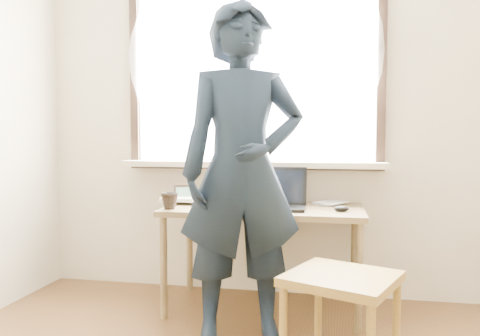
% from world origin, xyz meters
% --- Properties ---
extents(desk, '(1.25, 0.63, 0.67)m').
position_xyz_m(desk, '(-0.06, 1.63, 0.60)').
color(desk, brown).
rests_on(desk, ground).
extents(laptop, '(0.37, 0.30, 0.25)m').
position_xyz_m(laptop, '(0.02, 1.60, 0.73)').
color(laptop, black).
rests_on(laptop, desk).
extents(mug_white, '(0.16, 0.16, 0.09)m').
position_xyz_m(mug_white, '(-0.18, 1.78, 0.72)').
color(mug_white, white).
rests_on(mug_white, desk).
extents(mug_dark, '(0.15, 0.15, 0.10)m').
position_xyz_m(mug_dark, '(-0.63, 1.43, 0.72)').
color(mug_dark, black).
rests_on(mug_dark, desk).
extents(mouse, '(0.09, 0.06, 0.03)m').
position_xyz_m(mouse, '(0.42, 1.53, 0.69)').
color(mouse, black).
rests_on(mouse, desk).
extents(desk_clutter, '(0.81, 0.51, 0.05)m').
position_xyz_m(desk_clutter, '(-0.47, 1.84, 0.70)').
color(desk_clutter, teal).
rests_on(desk_clutter, desk).
extents(book_a, '(0.28, 0.33, 0.03)m').
position_xyz_m(book_a, '(-0.42, 1.88, 0.68)').
color(book_a, white).
rests_on(book_a, desk).
extents(book_b, '(0.25, 0.27, 0.02)m').
position_xyz_m(book_b, '(0.29, 1.88, 0.68)').
color(book_b, white).
rests_on(book_b, desk).
extents(picture_frame, '(0.14, 0.06, 0.11)m').
position_xyz_m(picture_frame, '(-0.63, 1.73, 0.73)').
color(picture_frame, black).
rests_on(picture_frame, desk).
extents(work_chair, '(0.60, 0.59, 0.48)m').
position_xyz_m(work_chair, '(0.41, 0.86, 0.40)').
color(work_chair, olive).
rests_on(work_chair, ground).
extents(person, '(0.78, 0.63, 1.85)m').
position_xyz_m(person, '(-0.12, 1.18, 0.92)').
color(person, black).
rests_on(person, ground).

